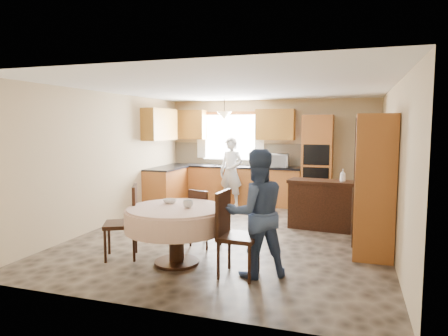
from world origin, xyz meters
name	(u,v)px	position (x,y,z in m)	size (l,w,h in m)	color
floor	(235,234)	(0.00, 0.00, 0.00)	(5.00, 6.00, 0.01)	brown
ceiling	(235,89)	(0.00, 0.00, 2.50)	(5.00, 6.00, 0.01)	white
wall_back	(270,152)	(0.00, 3.00, 1.25)	(5.00, 0.02, 2.50)	tan
wall_front	(149,189)	(0.00, -3.00, 1.25)	(5.00, 0.02, 2.50)	tan
wall_left	(109,159)	(-2.50, 0.00, 1.25)	(0.02, 6.00, 2.50)	tan
wall_right	(393,167)	(2.50, 0.00, 1.25)	(0.02, 6.00, 2.50)	tan
window	(230,137)	(-1.00, 2.98, 1.60)	(1.40, 0.03, 1.10)	white
curtain_left	(201,135)	(-1.75, 2.93, 1.65)	(0.22, 0.02, 1.15)	white
curtain_right	(259,135)	(-0.25, 2.93, 1.65)	(0.22, 0.02, 1.15)	white
base_cab_back	(233,185)	(-0.85, 2.70, 0.44)	(3.30, 0.60, 0.88)	#C47434
counter_back	(233,166)	(-0.85, 2.70, 0.90)	(3.30, 0.64, 0.04)	black
base_cab_left	(166,188)	(-2.20, 1.80, 0.44)	(0.60, 1.20, 0.88)	#C47434
counter_left	(166,168)	(-2.20, 1.80, 0.90)	(0.64, 1.20, 0.04)	black
backsplash	(236,154)	(-0.85, 2.99, 1.18)	(3.30, 0.02, 0.55)	tan
wall_cab_left	(189,125)	(-2.05, 2.83, 1.91)	(0.85, 0.33, 0.72)	#BD822F
wall_cab_right	(275,125)	(0.15, 2.83, 1.91)	(0.90, 0.33, 0.72)	#BD822F
wall_cab_side	(160,125)	(-2.33, 1.80, 1.91)	(0.33, 1.20, 0.72)	#BD822F
oven_tower	(317,162)	(1.15, 2.69, 1.06)	(0.66, 0.62, 2.12)	#C47434
oven_upper	(316,155)	(1.15, 2.38, 1.25)	(0.56, 0.01, 0.45)	black
oven_lower	(316,178)	(1.15, 2.38, 0.75)	(0.56, 0.01, 0.45)	black
pendant	(224,116)	(-1.00, 2.50, 2.12)	(0.36, 0.36, 0.18)	beige
sideboard	(321,206)	(1.39, 0.86, 0.42)	(1.18, 0.49, 0.84)	black
space_heater	(326,212)	(1.47, 0.96, 0.30)	(0.43, 0.30, 0.60)	black
cupboard	(374,185)	(2.22, -0.33, 1.02)	(0.53, 1.07, 2.04)	#C47434
dining_table	(176,220)	(-0.33, -1.67, 0.61)	(1.38, 1.38, 0.78)	black
chair_left	(127,218)	(-1.11, -1.65, 0.58)	(0.60, 0.60, 1.04)	black
chair_back	(202,215)	(-0.27, -0.84, 0.50)	(0.50, 0.50, 0.90)	black
chair_right	(232,229)	(0.51, -1.84, 0.59)	(0.48, 0.48, 1.07)	black
framed_picture	(389,146)	(2.47, 0.54, 1.55)	(0.06, 0.60, 0.49)	gold
microwave	(276,160)	(0.22, 2.65, 1.08)	(0.57, 0.39, 0.32)	silver
person_sink	(231,172)	(-0.77, 2.30, 0.81)	(0.59, 0.39, 1.61)	silver
person_dining	(256,213)	(0.80, -1.75, 0.80)	(0.78, 0.60, 1.59)	#344872
bowl_sideboard	(306,181)	(1.11, 0.86, 0.87)	(0.22, 0.22, 0.05)	#B2B2B2
bottle_sideboard	(343,177)	(1.75, 0.86, 0.98)	(0.11, 0.11, 0.27)	silver
cup_table	(188,204)	(-0.16, -1.66, 0.84)	(0.13, 0.13, 0.10)	#B2B2B2
bowl_table	(170,201)	(-0.53, -1.45, 0.81)	(0.19, 0.19, 0.06)	#B2B2B2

